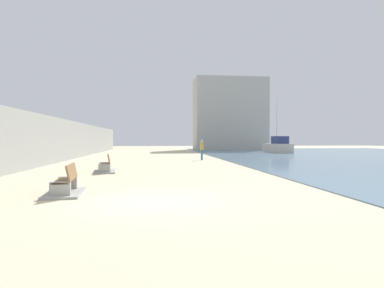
# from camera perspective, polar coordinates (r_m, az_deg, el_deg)

# --- Properties ---
(ground_plane) EXTENTS (120.00, 120.00, 0.00)m
(ground_plane) POSITION_cam_1_polar(r_m,az_deg,el_deg) (27.53, -6.78, -2.89)
(ground_plane) COLOR beige
(seawall) EXTENTS (0.80, 64.00, 3.41)m
(seawall) POSITION_cam_1_polar(r_m,az_deg,el_deg) (28.52, -22.04, 0.61)
(seawall) COLOR #9E9E99
(seawall) RESTS_ON ground
(bench_near) EXTENTS (1.28, 2.19, 0.98)m
(bench_near) POSITION_cam_1_polar(r_m,az_deg,el_deg) (11.56, -20.97, -6.93)
(bench_near) COLOR #9E9E99
(bench_near) RESTS_ON ground
(bench_far) EXTENTS (1.35, 2.22, 0.98)m
(bench_far) POSITION_cam_1_polar(r_m,az_deg,el_deg) (18.57, -14.72, -3.99)
(bench_far) COLOR #9E9E99
(bench_far) RESTS_ON ground
(person_walking) EXTENTS (0.33, 0.46, 1.75)m
(person_walking) POSITION_cam_1_polar(r_m,az_deg,el_deg) (28.22, 1.70, -0.71)
(person_walking) COLOR teal
(person_walking) RESTS_ON ground
(boat_far_left) EXTENTS (2.26, 5.39, 7.08)m
(boat_far_left) POSITION_cam_1_polar(r_m,az_deg,el_deg) (45.01, 14.56, -0.38)
(boat_far_left) COLOR beige
(boat_far_left) RESTS_ON water_bay
(harbor_building) EXTENTS (12.00, 6.00, 12.05)m
(harbor_building) POSITION_cam_1_polar(r_m,az_deg,el_deg) (57.09, 6.50, 5.08)
(harbor_building) COLOR #ADAAA3
(harbor_building) RESTS_ON ground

